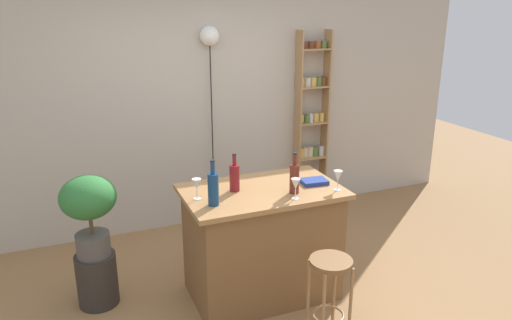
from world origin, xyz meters
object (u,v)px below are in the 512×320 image
plant_stool (97,279)px  wine_glass_center (338,176)px  bottle_soda_blue (294,178)px  bar_stool (330,282)px  wine_glass_right (197,185)px  cookbook (314,182)px  spice_shelf (312,123)px  wine_glass_left (296,184)px  bottle_wine_red (235,177)px  pendant_globe_light (210,39)px  bottle_spirits_clear (213,188)px  potted_plant (89,206)px

plant_stool → wine_glass_center: (1.86, -0.62, 0.85)m
plant_stool → bottle_soda_blue: (1.51, -0.54, 0.86)m
bar_stool → wine_glass_center: wine_glass_center is taller
wine_glass_right → cookbook: bearing=-2.7°
spice_shelf → wine_glass_right: (-1.80, -1.50, 0.03)m
bottle_soda_blue → wine_glass_right: (-0.74, 0.17, -0.01)m
spice_shelf → wine_glass_left: spice_shelf is taller
bottle_wine_red → wine_glass_left: bottle_wine_red is taller
wine_glass_left → bottle_soda_blue: bearing=67.7°
bottle_soda_blue → wine_glass_right: bottle_soda_blue is taller
spice_shelf → wine_glass_center: spice_shelf is taller
bottle_wine_red → spice_shelf: bearing=44.4°
plant_stool → wine_glass_right: (0.77, -0.37, 0.85)m
spice_shelf → bottle_soda_blue: size_ratio=6.28×
wine_glass_center → pendant_globe_light: bearing=105.0°
bar_stool → bottle_wine_red: bearing=117.4°
bar_stool → pendant_globe_light: 2.77m
spice_shelf → bottle_soda_blue: spice_shelf is taller
spice_shelf → bottle_soda_blue: 1.98m
wine_glass_left → bottle_spirits_clear: bearing=168.6°
plant_stool → bottle_wine_red: 1.42m
bar_stool → cookbook: size_ratio=3.17×
plant_stool → cookbook: (1.76, -0.42, 0.75)m
spice_shelf → potted_plant: 2.81m
spice_shelf → potted_plant: bearing=-156.3°
bar_stool → bottle_soda_blue: size_ratio=2.00×
bottle_spirits_clear → wine_glass_left: size_ratio=2.14×
wine_glass_left → cookbook: wine_glass_left is taller
bottle_soda_blue → wine_glass_center: 0.36m
bottle_spirits_clear → wine_glass_left: 0.63m
spice_shelf → wine_glass_right: bearing=-140.2°
bottle_spirits_clear → cookbook: (0.91, 0.11, -0.12)m
bottle_soda_blue → cookbook: (0.25, 0.12, -0.11)m
bottle_soda_blue → wine_glass_center: size_ratio=2.03×
potted_plant → bottle_spirits_clear: size_ratio=1.93×
bottle_spirits_clear → bottle_wine_red: 0.32m
potted_plant → wine_glass_center: 1.97m
potted_plant → bottle_soda_blue: bottle_soda_blue is taller
potted_plant → wine_glass_center: (1.86, -0.62, 0.20)m
spice_shelf → bottle_soda_blue: bearing=-122.4°
wine_glass_right → spice_shelf: bearing=39.8°
bottle_soda_blue → bottle_wine_red: (-0.42, 0.22, -0.01)m
bottle_soda_blue → bottle_wine_red: 0.47m
spice_shelf → pendant_globe_light: 1.54m
bottle_soda_blue → plant_stool: bearing=160.3°
plant_stool → wine_glass_center: 2.14m
bottle_soda_blue → wine_glass_left: (-0.05, -0.11, -0.01)m
pendant_globe_light → wine_glass_right: bearing=-111.6°
plant_stool → bar_stool: bearing=-36.7°
bottle_soda_blue → bar_stool: bearing=-89.6°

